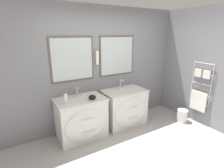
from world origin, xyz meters
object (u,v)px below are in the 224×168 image
object	(u,v)px
vanity_left	(82,118)
amenity_bowl	(92,97)
waste_bin	(182,115)
vanity_right	(125,107)
toiletry_bottle	(66,98)

from	to	relation	value
vanity_left	amenity_bowl	world-z (taller)	amenity_bowl
amenity_bowl	waste_bin	distance (m)	2.28
vanity_right	amenity_bowl	xyz separation A→B (m)	(-0.84, -0.11, 0.45)
vanity_right	toiletry_bottle	distance (m)	1.44
vanity_left	waste_bin	world-z (taller)	vanity_left
vanity_right	toiletry_bottle	world-z (taller)	toiletry_bottle
vanity_left	waste_bin	size ratio (longest dim) A/B	3.30
vanity_left	toiletry_bottle	size ratio (longest dim) A/B	4.33
vanity_right	amenity_bowl	distance (m)	0.96
vanity_left	vanity_right	world-z (taller)	same
toiletry_bottle	waste_bin	distance (m)	2.77
vanity_left	vanity_right	bearing A→B (deg)	0.00
vanity_left	waste_bin	distance (m)	2.39
waste_bin	amenity_bowl	bearing A→B (deg)	166.97
vanity_left	waste_bin	bearing A→B (deg)	-14.51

